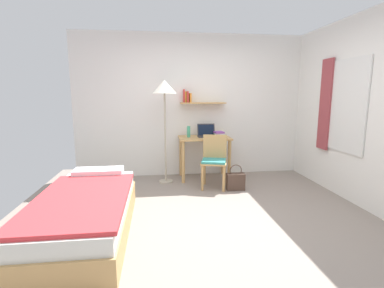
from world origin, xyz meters
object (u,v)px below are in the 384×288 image
standing_lamp (164,92)px  laptop (206,133)px  bed (86,214)px  desk_chair (214,159)px  desk (204,146)px  book_stack (219,134)px  water_bottle (189,132)px  handbag (235,181)px

standing_lamp → laptop: bearing=14.7°
bed → desk_chair: size_ratio=2.31×
desk → desk_chair: desk_chair is taller
bed → book_stack: size_ratio=8.95×
standing_lamp → book_stack: (0.96, 0.13, -0.74)m
bed → standing_lamp: (0.92, 1.79, 1.31)m
desk_chair → book_stack: 0.62m
desk_chair → water_bottle: (-0.36, 0.52, 0.39)m
water_bottle → bed: bearing=-124.6°
desk_chair → water_bottle: water_bottle is taller
desk → handbag: size_ratio=2.16×
desk_chair → laptop: (-0.03, 0.56, 0.34)m
standing_lamp → handbag: (1.09, -0.56, -1.40)m
bed → book_stack: bearing=45.6°
standing_lamp → handbag: 1.86m
desk_chair → water_bottle: 0.74m
bed → standing_lamp: bearing=62.7°
standing_lamp → water_bottle: bearing=20.2°
bed → desk: size_ratio=2.18×
water_bottle → book_stack: 0.54m
desk_chair → standing_lamp: bearing=155.2°
bed → desk: 2.56m
desk_chair → standing_lamp: standing_lamp is taller
bed → laptop: bearing=49.9°
book_stack → desk_chair: bearing=-109.9°
desk_chair → water_bottle: size_ratio=4.30×
desk → standing_lamp: bearing=-168.3°
standing_lamp → water_bottle: standing_lamp is taller
handbag → laptop: bearing=114.5°
desk → book_stack: (0.26, -0.02, 0.21)m
book_stack → handbag: bearing=-79.0°
desk_chair → book_stack: book_stack is taller
desk_chair → laptop: laptop is taller
desk → handbag: (0.39, -0.70, -0.46)m
desk → laptop: (0.05, 0.05, 0.22)m
desk_chair → desk: bearing=98.8°
desk_chair → handbag: desk_chair is taller
book_stack → handbag: (0.13, -0.69, -0.66)m
standing_lamp → laptop: size_ratio=5.42×
desk_chair → water_bottle: bearing=124.9°
handbag → desk_chair: bearing=147.8°
desk_chair → laptop: bearing=93.3°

